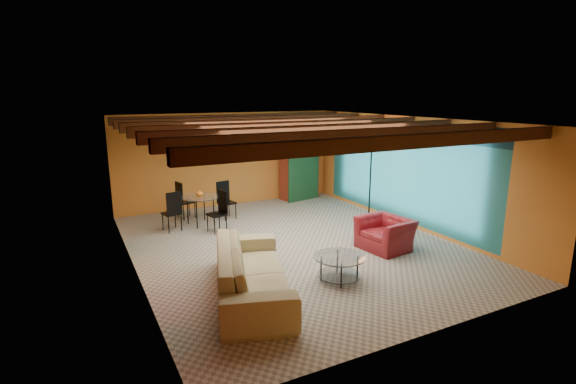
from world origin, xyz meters
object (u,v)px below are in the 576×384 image
armchair (385,234)px  armoire (299,167)px  coffee_table (339,268)px  floor_lamp (370,182)px  sofa (252,271)px  dining_table (200,205)px  vase (199,182)px  potted_plant (299,127)px

armchair → armoire: 4.88m
coffee_table → floor_lamp: (2.76, 2.73, 0.80)m
sofa → floor_lamp: size_ratio=1.36×
floor_lamp → sofa: bearing=-149.8°
coffee_table → dining_table: size_ratio=0.47×
sofa → coffee_table: bearing=-79.8°
coffee_table → armoire: armoire is taller
armchair → armoire: size_ratio=0.52×
dining_table → armoire: bearing=20.1°
dining_table → armoire: armoire is taller
dining_table → vase: vase is taller
sofa → floor_lamp: floor_lamp is taller
floor_lamp → dining_table: bearing=157.4°
vase → coffee_table: bearing=-74.4°
potted_plant → vase: potted_plant is taller
vase → floor_lamp: bearing=-22.6°
armchair → coffee_table: (-1.76, -0.88, -0.11)m
vase → armoire: bearing=20.1°
coffee_table → vase: bearing=105.6°
floor_lamp → vase: size_ratio=11.20×
armchair → vase: vase is taller
potted_plant → floor_lamp: bearing=-81.3°
armchair → dining_table: dining_table is taller
sofa → dining_table: size_ratio=1.47×
potted_plant → vase: 3.93m
sofa → coffee_table: sofa is taller
floor_lamp → vase: (-3.99, 1.66, 0.06)m
floor_lamp → vase: floor_lamp is taller
armchair → armoire: bearing=166.0°
sofa → armchair: sofa is taller
sofa → armchair: bearing=-60.7°
coffee_table → potted_plant: (2.31, 5.69, 1.99)m
dining_table → floor_lamp: (3.99, -1.66, 0.53)m
potted_plant → vase: size_ratio=2.49×
armchair → floor_lamp: floor_lamp is taller
sofa → potted_plant: bearing=-17.5°
armoire → potted_plant: potted_plant is taller
sofa → vase: (0.34, 4.18, 0.68)m
sofa → potted_plant: size_ratio=6.15×
floor_lamp → vase: 4.32m
potted_plant → vase: (-3.54, -1.30, -1.13)m
armchair → potted_plant: (0.55, 4.80, 1.88)m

